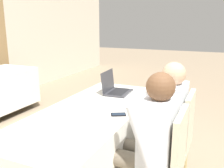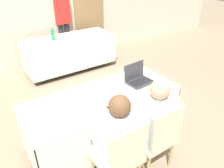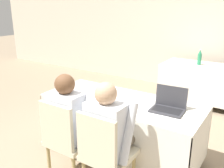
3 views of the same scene
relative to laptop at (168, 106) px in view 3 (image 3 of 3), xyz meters
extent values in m
plane|color=gray|center=(-0.57, -0.01, -0.77)|extent=(24.00, 24.00, 0.00)
cube|color=beige|center=(-0.57, 2.99, 0.58)|extent=(12.00, 0.06, 2.70)
cube|color=white|center=(-0.57, -0.01, -0.06)|extent=(1.88, 0.77, 0.02)
cube|color=white|center=(-0.57, -0.39, -0.36)|extent=(1.88, 0.01, 0.59)
cube|color=white|center=(-0.57, 0.37, -0.36)|extent=(1.88, 0.01, 0.59)
cube|color=white|center=(-1.50, -0.01, -0.36)|extent=(0.01, 0.77, 0.59)
cube|color=white|center=(0.37, -0.01, -0.36)|extent=(0.01, 0.77, 0.59)
cylinder|color=#333333|center=(-0.57, -0.01, -0.71)|extent=(0.06, 0.06, 0.11)
cube|color=white|center=(0.03, 2.27, -0.06)|extent=(1.88, 0.77, 0.02)
cube|color=white|center=(0.03, 1.89, -0.36)|extent=(1.88, 0.01, 0.59)
cube|color=white|center=(0.03, 2.65, -0.36)|extent=(1.88, 0.01, 0.59)
cube|color=white|center=(-0.91, 2.27, -0.36)|extent=(0.01, 0.77, 0.59)
cylinder|color=#333333|center=(0.03, 2.27, -0.71)|extent=(0.06, 0.06, 0.11)
cube|color=#333338|center=(0.00, -0.04, -0.04)|extent=(0.35, 0.25, 0.02)
cube|color=black|center=(0.00, -0.04, -0.03)|extent=(0.31, 0.18, 0.00)
cube|color=#333338|center=(-0.01, 0.09, 0.08)|extent=(0.34, 0.05, 0.22)
cube|color=black|center=(-0.01, 0.09, 0.08)|extent=(0.30, 0.04, 0.19)
cube|color=black|center=(-0.61, -0.29, -0.04)|extent=(0.12, 0.14, 0.01)
cube|color=#192333|center=(-0.61, -0.29, -0.04)|extent=(0.11, 0.13, 0.00)
cube|color=white|center=(-1.30, 0.10, -0.05)|extent=(0.24, 0.32, 0.00)
cube|color=white|center=(-0.04, -0.13, -0.05)|extent=(0.32, 0.36, 0.00)
cube|color=white|center=(-0.33, 0.16, -0.05)|extent=(0.25, 0.32, 0.00)
cylinder|color=#288456|center=(-0.29, 2.30, 0.05)|extent=(0.07, 0.07, 0.20)
cone|color=#288456|center=(-0.29, 2.30, 0.19)|extent=(0.06, 0.06, 0.08)
cylinder|color=silver|center=(-0.29, 2.30, 0.24)|extent=(0.03, 0.03, 0.01)
cylinder|color=tan|center=(-0.63, -0.45, -0.57)|extent=(0.04, 0.04, 0.39)
cylinder|color=tan|center=(-0.98, -0.45, -0.57)|extent=(0.04, 0.04, 0.39)
cylinder|color=tan|center=(-0.98, -0.80, -0.57)|extent=(0.04, 0.04, 0.39)
cube|color=beige|center=(-0.80, -0.63, -0.35)|extent=(0.44, 0.44, 0.05)
cube|color=beige|center=(-0.80, -0.83, -0.10)|extent=(0.40, 0.04, 0.45)
cylinder|color=tan|center=(-0.50, -0.45, -0.57)|extent=(0.04, 0.04, 0.39)
cube|color=beige|center=(-0.33, -0.63, -0.35)|extent=(0.44, 0.44, 0.05)
cube|color=beige|center=(-0.33, -0.83, -0.10)|extent=(0.40, 0.04, 0.45)
cylinder|color=#665B4C|center=(-0.71, -0.50, -0.26)|extent=(0.13, 0.42, 0.13)
cylinder|color=#665B4C|center=(-0.89, -0.50, -0.26)|extent=(0.13, 0.42, 0.13)
cylinder|color=#665B4C|center=(-0.71, -0.32, -0.55)|extent=(0.10, 0.10, 0.44)
cylinder|color=#665B4C|center=(-0.89, -0.32, -0.55)|extent=(0.10, 0.10, 0.44)
cube|color=silver|center=(-0.80, -0.68, -0.07)|extent=(0.36, 0.22, 0.52)
cylinder|color=silver|center=(-0.59, -0.64, -0.06)|extent=(0.08, 0.26, 0.54)
cylinder|color=silver|center=(-1.01, -0.64, -0.06)|extent=(0.08, 0.26, 0.54)
sphere|color=brown|center=(-0.80, -0.68, 0.28)|extent=(0.20, 0.20, 0.20)
cylinder|color=#665B4C|center=(-0.24, -0.50, -0.26)|extent=(0.13, 0.42, 0.13)
cylinder|color=#665B4C|center=(-0.42, -0.50, -0.26)|extent=(0.13, 0.42, 0.13)
cylinder|color=#665B4C|center=(-0.24, -0.32, -0.55)|extent=(0.10, 0.10, 0.44)
cylinder|color=#665B4C|center=(-0.42, -0.32, -0.55)|extent=(0.10, 0.10, 0.44)
cube|color=silver|center=(-0.33, -0.68, -0.07)|extent=(0.36, 0.22, 0.52)
cylinder|color=silver|center=(-0.12, -0.64, -0.06)|extent=(0.08, 0.26, 0.54)
cylinder|color=silver|center=(-0.54, -0.64, -0.06)|extent=(0.08, 0.26, 0.54)
sphere|color=tan|center=(-0.33, -0.68, 0.28)|extent=(0.20, 0.20, 0.20)
camera|label=1|loc=(-2.42, -1.04, 0.70)|focal=40.00mm
camera|label=2|loc=(-1.71, -1.89, 1.36)|focal=35.00mm
camera|label=3|loc=(0.83, -2.34, 1.02)|focal=40.00mm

